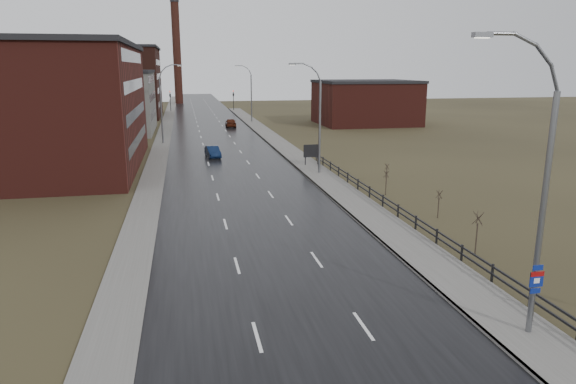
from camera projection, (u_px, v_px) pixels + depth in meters
name	position (u px, v px, depth m)	size (l,w,h in m)	color
road	(219.00, 144.00, 74.91)	(14.00, 300.00, 0.06)	black
sidewalk_right	(320.00, 175.00, 52.74)	(3.20, 180.00, 0.18)	#595651
curb_right	(305.00, 176.00, 52.45)	(0.16, 180.00, 0.18)	slate
sidewalk_left	(161.00, 145.00, 73.33)	(2.40, 260.00, 0.12)	#595651
warehouse_near	(30.00, 107.00, 54.99)	(22.44, 28.56, 13.50)	#471914
warehouse_mid	(104.00, 101.00, 87.36)	(16.32, 20.40, 10.50)	slate
warehouse_far	(99.00, 82.00, 114.39)	(26.52, 24.48, 15.50)	#331611
building_right	(365.00, 102.00, 100.70)	(18.36, 16.32, 8.50)	#471914
smokestack	(177.00, 52.00, 155.84)	(2.70, 2.70, 30.70)	#331611
streetlight_main	(537.00, 195.00, 19.87)	(3.91, 0.29, 12.11)	slate
streetlight_right_mid	(317.00, 118.00, 52.32)	(3.36, 0.28, 11.35)	slate
streetlight_left	(163.00, 103.00, 73.96)	(3.36, 0.28, 11.35)	slate
streetlight_right_far	(250.00, 93.00, 103.76)	(3.36, 0.28, 11.35)	slate
guardrail	(402.00, 212.00, 37.02)	(0.10, 53.05, 1.10)	black
shrub_c	(477.00, 232.00, 30.15)	(0.63, 0.66, 2.67)	#382D23
shrub_d	(439.00, 203.00, 37.73)	(0.51, 0.53, 2.13)	#382D23
shrub_e	(386.00, 182.00, 44.63)	(0.52, 0.55, 2.20)	#382D23
shrub_f	(387.00, 173.00, 49.08)	(0.47, 0.50, 1.97)	#382D23
billboard	(312.00, 152.00, 57.63)	(1.94, 0.17, 2.49)	black
traffic_light_left	(170.00, 93.00, 129.45)	(0.58, 2.73, 5.30)	black
traffic_light_right	(233.00, 93.00, 132.53)	(0.58, 2.73, 5.30)	black
car_near	(213.00, 152.00, 63.30)	(1.45, 4.16, 1.37)	#0B1938
car_far	(231.00, 123.00, 95.88)	(1.93, 4.81, 1.64)	#46180B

